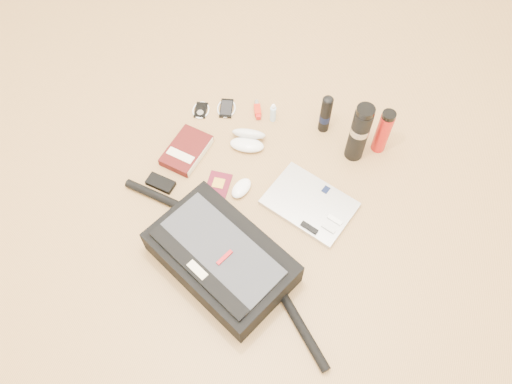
% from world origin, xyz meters
% --- Properties ---
extents(ground, '(4.00, 4.00, 0.00)m').
position_xyz_m(ground, '(0.00, 0.00, 0.00)').
color(ground, '#A17643').
rests_on(ground, ground).
extents(messenger_bag, '(0.96, 0.53, 0.14)m').
position_xyz_m(messenger_bag, '(-0.02, -0.24, 0.07)').
color(messenger_bag, black).
rests_on(messenger_bag, ground).
extents(laptop, '(0.39, 0.32, 0.03)m').
position_xyz_m(laptop, '(0.22, 0.10, 0.01)').
color(laptop, '#BBBBBD').
rests_on(laptop, ground).
extents(book, '(0.17, 0.23, 0.04)m').
position_xyz_m(book, '(-0.33, 0.17, 0.02)').
color(book, '#3F0C0B').
rests_on(book, ground).
extents(passport, '(0.10, 0.13, 0.01)m').
position_xyz_m(passport, '(-0.15, 0.07, 0.00)').
color(passport, '#530D1C').
rests_on(passport, ground).
extents(mouse, '(0.09, 0.12, 0.03)m').
position_xyz_m(mouse, '(-0.06, 0.08, 0.02)').
color(mouse, white).
rests_on(mouse, ground).
extents(sunglasses_case, '(0.16, 0.14, 0.08)m').
position_xyz_m(sunglasses_case, '(-0.11, 0.30, 0.03)').
color(sunglasses_case, white).
rests_on(sunglasses_case, ground).
extents(ipod, '(0.09, 0.10, 0.01)m').
position_xyz_m(ipod, '(-0.37, 0.40, 0.00)').
color(ipod, black).
rests_on(ipod, ground).
extents(phone, '(0.10, 0.12, 0.01)m').
position_xyz_m(phone, '(-0.26, 0.45, 0.01)').
color(phone, black).
rests_on(phone, ground).
extents(inhaler, '(0.06, 0.10, 0.03)m').
position_xyz_m(inhaler, '(-0.13, 0.48, 0.01)').
color(inhaler, red).
rests_on(inhaler, ground).
extents(spray_bottle, '(0.03, 0.03, 0.10)m').
position_xyz_m(spray_bottle, '(-0.05, 0.46, 0.04)').
color(spray_bottle, '#ADD8F3').
rests_on(spray_bottle, ground).
extents(aerosol_can, '(0.05, 0.05, 0.20)m').
position_xyz_m(aerosol_can, '(0.17, 0.49, 0.10)').
color(aerosol_can, black).
rests_on(aerosol_can, ground).
extents(thermos_black, '(0.09, 0.09, 0.29)m').
position_xyz_m(thermos_black, '(0.33, 0.40, 0.15)').
color(thermos_black, black).
rests_on(thermos_black, ground).
extents(thermos_red, '(0.06, 0.06, 0.22)m').
position_xyz_m(thermos_red, '(0.42, 0.46, 0.11)').
color(thermos_red, '#B31915').
rests_on(thermos_red, ground).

